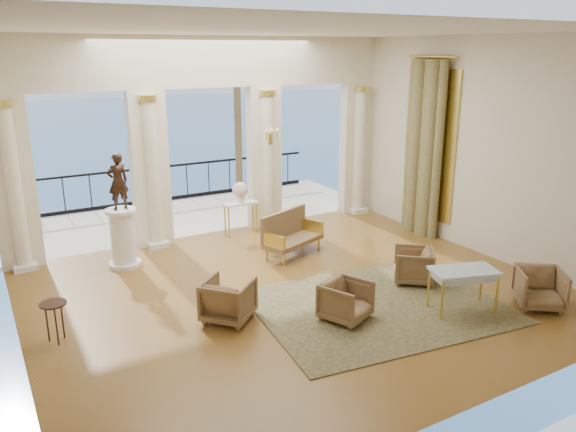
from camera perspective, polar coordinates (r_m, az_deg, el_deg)
floor at (r=10.21m, az=0.78°, el=-7.77°), size 9.00×9.00×0.00m
room_walls at (r=8.46m, az=4.76°, el=7.48°), size 9.00×9.00×9.00m
arcade at (r=12.84m, az=-8.03°, el=9.14°), size 9.00×0.56×4.50m
terrace at (r=15.19m, az=-10.46°, el=0.02°), size 10.00×3.60×0.10m
balustrade at (r=16.55m, az=-12.43°, el=2.91°), size 9.00×0.06×1.03m
palm_tree at (r=16.08m, az=-5.29°, el=16.09°), size 2.00×2.00×4.50m
sea at (r=68.91m, az=-25.82°, el=6.42°), size 160.00×160.00×0.00m
curtain at (r=13.29m, az=13.58°, el=6.64°), size 0.33×1.40×4.09m
window_frame at (r=13.40m, az=14.19°, el=7.03°), size 0.04×1.60×3.40m
wall_sconce at (r=13.19m, az=-1.76°, el=7.94°), size 0.30×0.11×0.33m
rug at (r=9.82m, az=9.15°, el=-8.97°), size 4.41×3.62×0.02m
armchair_a at (r=9.16m, az=5.91°, el=-8.39°), size 0.90×0.87×0.72m
armchair_b at (r=10.42m, az=24.24°, el=-6.56°), size 0.99×0.98×0.75m
armchair_c at (r=10.78m, az=12.63°, el=-4.77°), size 0.95×0.96×0.72m
armchair_d at (r=9.15m, az=-6.08°, el=-8.26°), size 1.01×1.01×0.76m
settee at (r=11.89m, az=0.18°, el=-1.80°), size 1.52×1.06×0.93m
game_table at (r=9.73m, az=17.44°, el=-5.63°), size 1.20×0.89×0.73m
pedestal at (r=11.68m, az=-16.42°, el=-2.25°), size 0.65×0.65×1.19m
statue at (r=11.37m, az=-16.90°, el=3.37°), size 0.44×0.31×1.11m
console_table at (r=13.21m, az=-4.84°, el=0.83°), size 0.81×0.32×0.77m
urn at (r=13.11m, az=-4.88°, el=2.55°), size 0.37×0.37×0.48m
side_table at (r=9.06m, az=-22.72°, el=-8.66°), size 0.39×0.39×0.63m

